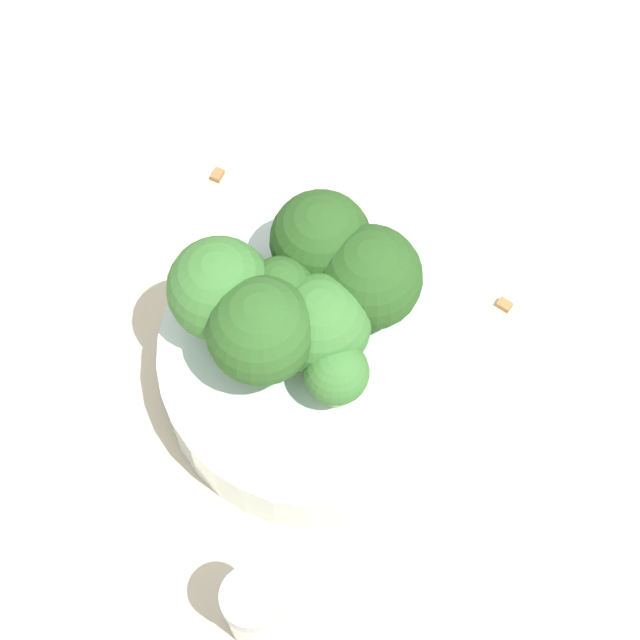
{
  "coord_description": "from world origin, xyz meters",
  "views": [
    {
      "loc": [
        -0.03,
        -0.25,
        0.57
      ],
      "look_at": [
        0.0,
        0.0,
        0.08
      ],
      "focal_mm": 60.0,
      "sensor_mm": 36.0,
      "label": 1
    }
  ],
  "objects": [
    {
      "name": "ground_plane",
      "position": [
        0.0,
        0.0,
        0.0
      ],
      "size": [
        3.0,
        3.0,
        0.0
      ],
      "primitive_type": "plane",
      "color": "beige"
    },
    {
      "name": "almond_crumb_0",
      "position": [
        -0.05,
        0.15,
        0.0
      ],
      "size": [
        0.01,
        0.01,
        0.01
      ],
      "primitive_type": "cube",
      "rotation": [
        0.0,
        0.0,
        1.04
      ],
      "color": "olive",
      "rests_on": "ground_plane"
    },
    {
      "name": "broccoli_floret_0",
      "position": [
        0.03,
        0.02,
        0.08
      ],
      "size": [
        0.06,
        0.06,
        0.06
      ],
      "color": "#8EB770",
      "rests_on": "bowl"
    },
    {
      "name": "almond_crumb_1",
      "position": [
        0.12,
        0.03,
        0.0
      ],
      "size": [
        0.01,
        0.01,
        0.01
      ],
      "primitive_type": "cube",
      "rotation": [
        0.0,
        0.0,
        5.55
      ],
      "color": "olive",
      "rests_on": "ground_plane"
    },
    {
      "name": "broccoli_floret_6",
      "position": [
        -0.02,
        0.02,
        0.08
      ],
      "size": [
        0.04,
        0.04,
        0.06
      ],
      "color": "#84AD66",
      "rests_on": "bowl"
    },
    {
      "name": "broccoli_floret_1",
      "position": [
        -0.03,
        -0.01,
        0.08
      ],
      "size": [
        0.06,
        0.06,
        0.07
      ],
      "color": "#84AD66",
      "rests_on": "bowl"
    },
    {
      "name": "broccoli_floret_5",
      "position": [
        0.01,
        0.05,
        0.08
      ],
      "size": [
        0.06,
        0.06,
        0.06
      ],
      "color": "#84AD66",
      "rests_on": "bowl"
    },
    {
      "name": "broccoli_floret_4",
      "position": [
        0.01,
        -0.03,
        0.07
      ],
      "size": [
        0.03,
        0.03,
        0.04
      ],
      "color": "#8EB770",
      "rests_on": "bowl"
    },
    {
      "name": "broccoli_floret_2",
      "position": [
        0.0,
        -0.0,
        0.07
      ],
      "size": [
        0.05,
        0.05,
        0.06
      ],
      "color": "#84AD66",
      "rests_on": "bowl"
    },
    {
      "name": "pepper_shaker",
      "position": [
        -0.05,
        -0.13,
        0.03
      ],
      "size": [
        0.03,
        0.03,
        0.06
      ],
      "color": "silver",
      "rests_on": "ground_plane"
    },
    {
      "name": "bowl",
      "position": [
        0.0,
        0.0,
        0.02
      ],
      "size": [
        0.18,
        0.18,
        0.04
      ],
      "primitive_type": "cylinder",
      "color": "silver",
      "rests_on": "ground_plane"
    },
    {
      "name": "broccoli_floret_3",
      "position": [
        -0.05,
        0.02,
        0.08
      ],
      "size": [
        0.06,
        0.06,
        0.07
      ],
      "color": "#7A9E5B",
      "rests_on": "bowl"
    }
  ]
}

